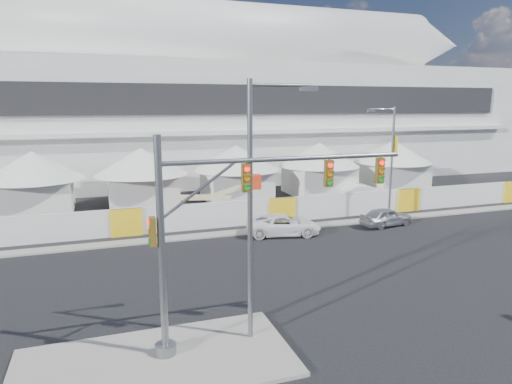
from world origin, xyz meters
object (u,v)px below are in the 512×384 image
object	(u,v)px
streetlight_curb	(390,155)
sedan_silver	(386,217)
pickup_curb	(283,225)
streetlight_median	(257,195)
lot_car_a	(364,192)
traffic_mast	(215,234)
boom_lift	(197,211)

from	to	relation	value
streetlight_curb	sedan_silver	bearing A→B (deg)	-125.76
pickup_curb	streetlight_median	size ratio (longest dim) A/B	0.53
lot_car_a	traffic_mast	bearing A→B (deg)	143.32
lot_car_a	traffic_mast	size ratio (longest dim) A/B	0.45
sedan_silver	boom_lift	world-z (taller)	boom_lift
lot_car_a	streetlight_median	world-z (taller)	streetlight_median
sedan_silver	streetlight_curb	bearing A→B (deg)	-43.86
streetlight_median	boom_lift	xyz separation A→B (m)	(1.37, 18.45, -4.89)
traffic_mast	sedan_silver	bearing A→B (deg)	38.52
streetlight_median	streetlight_curb	xyz separation A→B (m)	(16.40, 14.90, -0.65)
streetlight_median	boom_lift	bearing A→B (deg)	85.77
pickup_curb	sedan_silver	bearing A→B (deg)	-79.69
lot_car_a	streetlight_curb	size ratio (longest dim) A/B	0.50
lot_car_a	streetlight_curb	distance (m)	9.29
traffic_mast	streetlight_median	world-z (taller)	streetlight_median
lot_car_a	boom_lift	xyz separation A→B (m)	(-17.67, -4.10, 0.31)
traffic_mast	streetlight_curb	size ratio (longest dim) A/B	1.11
lot_car_a	traffic_mast	distance (m)	31.06
sedan_silver	traffic_mast	xyz separation A→B (m)	(-16.85, -13.41, 3.90)
pickup_curb	lot_car_a	size ratio (longest dim) A/B	1.19
streetlight_curb	traffic_mast	bearing A→B (deg)	-140.08
pickup_curb	lot_car_a	world-z (taller)	same
sedan_silver	pickup_curb	xyz separation A→B (m)	(-8.49, 0.28, 0.02)
lot_car_a	streetlight_curb	bearing A→B (deg)	166.57
lot_car_a	sedan_silver	bearing A→B (deg)	163.11
sedan_silver	traffic_mast	world-z (taller)	traffic_mast
boom_lift	lot_car_a	bearing A→B (deg)	28.57
streetlight_median	streetlight_curb	size ratio (longest dim) A/B	1.11
boom_lift	streetlight_curb	bearing A→B (deg)	2.21
streetlight_curb	pickup_curb	bearing A→B (deg)	-171.52
streetlight_median	boom_lift	world-z (taller)	streetlight_median
streetlight_median	streetlight_curb	distance (m)	22.16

